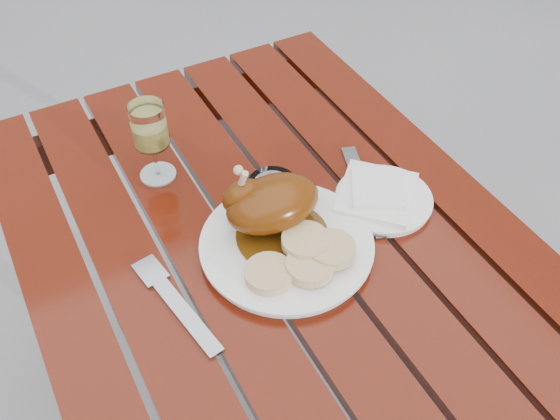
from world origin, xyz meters
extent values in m
cube|color=maroon|center=(0.00, 0.00, 0.38)|extent=(0.80, 1.20, 0.75)
cylinder|color=white|center=(0.01, 0.01, 0.76)|extent=(0.35, 0.35, 0.02)
cylinder|color=#502C09|center=(0.01, 0.03, 0.77)|extent=(0.16, 0.16, 0.00)
ellipsoid|color=#6C3308|center=(0.01, 0.06, 0.81)|extent=(0.16, 0.11, 0.08)
ellipsoid|color=#6C3308|center=(-0.03, 0.09, 0.83)|extent=(0.08, 0.05, 0.06)
cylinder|color=#C6B28C|center=(-0.04, 0.09, 0.84)|extent=(0.02, 0.04, 0.09)
cylinder|color=#DABF85|center=(-0.05, -0.04, 0.78)|extent=(0.08, 0.08, 0.02)
cylinder|color=#DABF85|center=(0.01, -0.06, 0.78)|extent=(0.08, 0.08, 0.02)
cylinder|color=#DABF85|center=(0.06, -0.05, 0.79)|extent=(0.08, 0.08, 0.02)
cylinder|color=#DABF85|center=(0.03, -0.01, 0.79)|extent=(0.08, 0.08, 0.02)
cylinder|color=#CFC45E|center=(-0.11, 0.29, 0.83)|extent=(0.08, 0.08, 0.16)
cylinder|color=white|center=(0.21, 0.03, 0.76)|extent=(0.23, 0.23, 0.01)
cube|color=white|center=(0.20, 0.04, 0.77)|extent=(0.19, 0.19, 0.01)
cylinder|color=#B2B7BC|center=(0.05, 0.15, 0.76)|extent=(0.09, 0.09, 0.02)
cube|color=gray|center=(-0.19, -0.02, 0.75)|extent=(0.06, 0.20, 0.01)
cube|color=gray|center=(0.19, 0.05, 0.75)|extent=(0.09, 0.20, 0.01)
camera|label=1|loc=(-0.32, -0.58, 1.54)|focal=40.00mm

